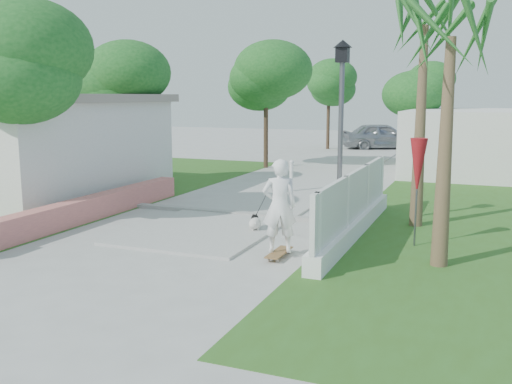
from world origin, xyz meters
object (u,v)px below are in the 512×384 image
at_px(bollard, 291,175).
at_px(patio_umbrella, 418,168).
at_px(dog, 255,223).
at_px(parked_car, 382,136).
at_px(skateboarder, 266,206).
at_px(street_lamp, 341,128).

relative_size(bollard, patio_umbrella, 0.47).
xyz_separation_m(bollard, patio_umbrella, (4.60, -5.50, 1.10)).
relative_size(dog, parked_car, 0.12).
bearing_deg(skateboarder, parked_car, -110.02).
relative_size(skateboarder, parked_car, 0.53).
bearing_deg(dog, skateboarder, -81.30).
distance_m(street_lamp, skateboarder, 2.84).
xyz_separation_m(street_lamp, parked_car, (-2.55, 21.30, -1.62)).
relative_size(bollard, dog, 1.95).
distance_m(patio_umbrella, dog, 3.93).
height_order(patio_umbrella, parked_car, patio_umbrella).
height_order(street_lamp, skateboarder, street_lamp).
bearing_deg(patio_umbrella, street_lamp, 152.24).
height_order(street_lamp, patio_umbrella, street_lamp).
distance_m(street_lamp, dog, 3.01).
distance_m(skateboarder, dog, 1.39).
xyz_separation_m(bollard, parked_car, (0.15, 16.80, 0.22)).
xyz_separation_m(street_lamp, dog, (-1.75, -1.06, -2.21)).
xyz_separation_m(street_lamp, skateboarder, (-1.07, -2.10, -1.58)).
bearing_deg(dog, street_lamp, 6.98).
relative_size(patio_umbrella, parked_car, 0.49).
height_order(dog, parked_car, parked_car).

